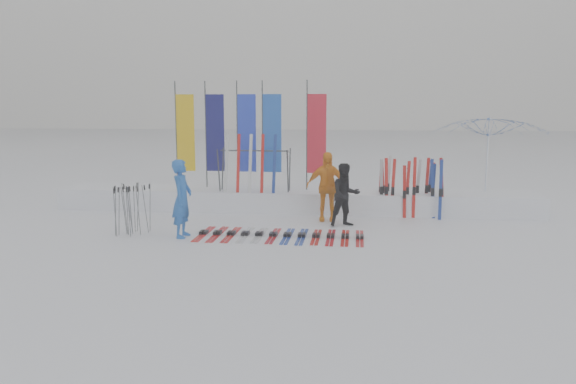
# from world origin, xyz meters

# --- Properties ---
(ground) EXTENTS (120.00, 120.00, 0.00)m
(ground) POSITION_xyz_m (0.00, 0.00, 0.00)
(ground) COLOR white
(ground) RESTS_ON ground
(snow_bank) EXTENTS (14.00, 1.60, 0.60)m
(snow_bank) POSITION_xyz_m (0.00, 4.60, 0.30)
(snow_bank) COLOR white
(snow_bank) RESTS_ON ground
(person_blue) EXTENTS (0.45, 0.68, 1.84)m
(person_blue) POSITION_xyz_m (-2.20, 0.83, 0.92)
(person_blue) COLOR blue
(person_blue) RESTS_ON ground
(person_black) EXTENTS (0.97, 0.88, 1.62)m
(person_black) POSITION_xyz_m (1.57, 2.52, 0.81)
(person_black) COLOR black
(person_black) RESTS_ON ground
(person_yellow) EXTENTS (1.11, 0.50, 1.86)m
(person_yellow) POSITION_xyz_m (1.05, 3.15, 0.93)
(person_yellow) COLOR orange
(person_yellow) RESTS_ON ground
(tent_canopy) EXTENTS (4.10, 4.13, 2.87)m
(tent_canopy) POSITION_xyz_m (5.59, 4.85, 1.43)
(tent_canopy) COLOR white
(tent_canopy) RESTS_ON ground
(ski_row) EXTENTS (3.90, 1.68, 0.07)m
(ski_row) POSITION_xyz_m (0.07, 1.16, 0.03)
(ski_row) COLOR red
(ski_row) RESTS_ON ground
(pole_cluster) EXTENTS (0.76, 0.74, 1.24)m
(pole_cluster) POSITION_xyz_m (-3.53, 0.95, 0.60)
(pole_cluster) COLOR #595B60
(pole_cluster) RESTS_ON ground
(feather_flags) EXTENTS (4.55, 0.18, 3.20)m
(feather_flags) POSITION_xyz_m (-1.47, 4.79, 2.24)
(feather_flags) COLOR #383A3F
(feather_flags) RESTS_ON ground
(ski_rack) EXTENTS (2.04, 0.80, 1.23)m
(ski_rack) POSITION_xyz_m (-1.10, 4.20, 1.38)
(ski_rack) COLOR #383A3F
(ski_rack) RESTS_ON ground
(upright_skis) EXTENTS (1.71, 1.09, 1.69)m
(upright_skis) POSITION_xyz_m (3.36, 4.12, 0.79)
(upright_skis) COLOR red
(upright_skis) RESTS_ON ground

